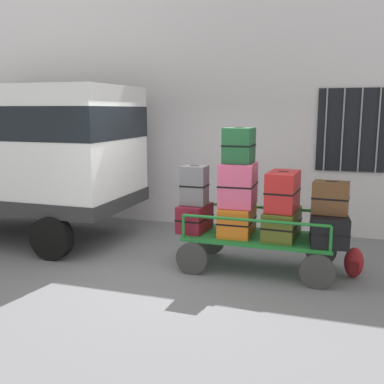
% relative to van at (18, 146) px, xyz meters
% --- Properties ---
extents(ground_plane, '(40.00, 40.00, 0.00)m').
position_rel_van_xyz_m(ground_plane, '(3.41, -0.75, -1.70)').
color(ground_plane, slate).
extents(building_wall, '(12.00, 0.38, 5.00)m').
position_rel_van_xyz_m(building_wall, '(3.42, 1.98, 0.80)').
color(building_wall, silver).
rests_on(building_wall, ground).
extents(van, '(4.29, 2.19, 2.77)m').
position_rel_van_xyz_m(van, '(0.00, 0.00, 0.00)').
color(van, white).
rests_on(van, ground).
extents(luggage_cart, '(2.24, 1.07, 0.52)m').
position_rel_van_xyz_m(luggage_cart, '(4.58, -0.47, -1.29)').
color(luggage_cart, '#1E722D').
rests_on(luggage_cart, ground).
extents(cart_railing, '(2.11, 0.94, 0.36)m').
position_rel_van_xyz_m(cart_railing, '(4.58, -0.47, -0.89)').
color(cart_railing, '#1E722D').
rests_on(cart_railing, luggage_cart).
extents(suitcase_left_bottom, '(0.45, 0.66, 0.42)m').
position_rel_van_xyz_m(suitcase_left_bottom, '(3.59, -0.49, -0.97)').
color(suitcase_left_bottom, maroon).
rests_on(suitcase_left_bottom, luggage_cart).
extents(suitcase_left_middle, '(0.38, 0.33, 0.60)m').
position_rel_van_xyz_m(suitcase_left_middle, '(3.59, -0.51, -0.47)').
color(suitcase_left_middle, slate).
rests_on(suitcase_left_middle, suitcase_left_bottom).
extents(suitcase_midleft_bottom, '(0.48, 0.73, 0.43)m').
position_rel_van_xyz_m(suitcase_midleft_bottom, '(4.25, -0.47, -0.97)').
color(suitcase_midleft_bottom, orange).
rests_on(suitcase_midleft_bottom, luggage_cart).
extents(suitcase_midleft_middle, '(0.52, 0.68, 0.64)m').
position_rel_van_xyz_m(suitcase_midleft_middle, '(4.25, -0.44, -0.43)').
color(suitcase_midleft_middle, '#CC4C72').
rests_on(suitcase_midleft_middle, suitcase_midleft_bottom).
extents(suitcase_midleft_top, '(0.42, 0.47, 0.52)m').
position_rel_van_xyz_m(suitcase_midleft_top, '(4.25, -0.45, 0.15)').
color(suitcase_midleft_top, '#194C28').
rests_on(suitcase_midleft_top, suitcase_midleft_middle).
extents(suitcase_center_bottom, '(0.51, 0.89, 0.42)m').
position_rel_van_xyz_m(suitcase_center_bottom, '(4.91, -0.43, -0.97)').
color(suitcase_center_bottom, '#4C5119').
rests_on(suitcase_center_bottom, luggage_cart).
extents(suitcase_center_middle, '(0.45, 0.69, 0.56)m').
position_rel_van_xyz_m(suitcase_center_middle, '(4.91, -0.48, -0.48)').
color(suitcase_center_middle, '#B21E1E').
rests_on(suitcase_center_middle, suitcase_center_bottom).
extents(suitcase_midright_bottom, '(0.58, 0.85, 0.42)m').
position_rel_van_xyz_m(suitcase_midright_bottom, '(5.57, -0.50, -0.98)').
color(suitcase_midright_bottom, black).
rests_on(suitcase_midright_bottom, luggage_cart).
extents(suitcase_midright_middle, '(0.51, 0.36, 0.46)m').
position_rel_van_xyz_m(suitcase_midright_middle, '(5.57, -0.50, -0.54)').
color(suitcase_midright_middle, brown).
rests_on(suitcase_midright_middle, suitcase_midright_bottom).
extents(backpack, '(0.27, 0.22, 0.44)m').
position_rel_van_xyz_m(backpack, '(5.94, -0.38, -1.48)').
color(backpack, maroon).
rests_on(backpack, ground).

